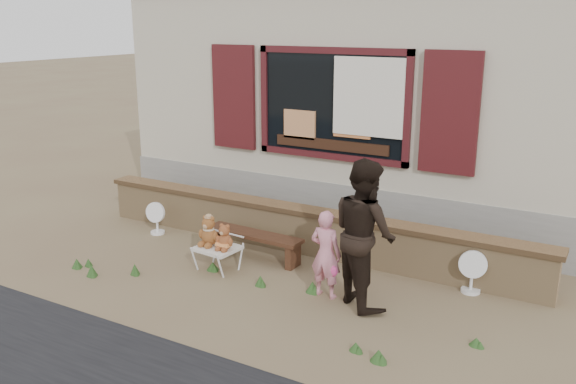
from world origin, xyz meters
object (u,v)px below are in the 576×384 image
Objects in this scene: folding_chair at (217,249)px; adult at (364,233)px; bench at (254,240)px; teddy_bear_left at (209,230)px; teddy_bear_right at (225,236)px; child at (326,254)px.

folding_chair is 2.18m from adult.
bench reaches higher than folding_chair.
folding_chair is at bearing -105.56° from bench.
adult is (2.24, 0.04, 0.34)m from teddy_bear_left.
folding_chair is at bearing 39.12° from adult.
adult is (1.96, 0.06, 0.37)m from teddy_bear_right.
child is (1.77, -0.02, 0.01)m from teddy_bear_left.
folding_chair is 0.53× the size of child.
teddy_bear_right is (0.28, -0.02, -0.03)m from teddy_bear_left.
teddy_bear_left is 0.38× the size of child.
adult is at bearing -14.13° from bench.
bench is 0.73m from teddy_bear_left.
teddy_bear_right is at bearing -0.00° from teddy_bear_left.
teddy_bear_left is 0.28m from teddy_bear_right.
adult reaches higher than teddy_bear_right.
child is (1.63, -0.00, 0.25)m from folding_chair.
adult reaches higher than child.
folding_chair is 1.37× the size of teddy_bear_left.
folding_chair is at bearing 180.00° from teddy_bear_right.
teddy_bear_left is at bearing 38.73° from adult.
adult reaches higher than bench.
teddy_bear_right reaches higher than folding_chair.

